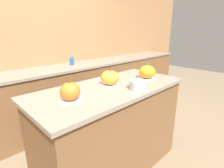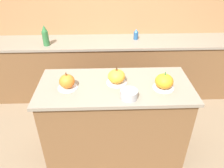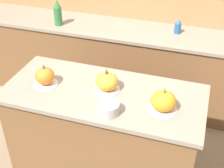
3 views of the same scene
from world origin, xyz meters
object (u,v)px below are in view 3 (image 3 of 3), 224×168
at_px(pumpkin_cake_left, 45,77).
at_px(pumpkin_cake_right, 163,101).
at_px(bottle_short, 178,26).
at_px(pumpkin_cake_center, 107,82).
at_px(bottle_tall, 58,13).
at_px(mixing_bowl, 108,108).

bearing_deg(pumpkin_cake_left, pumpkin_cake_right, -2.14).
xyz_separation_m(pumpkin_cake_right, bottle_short, (-0.10, 1.40, -0.02)).
distance_m(pumpkin_cake_center, bottle_tall, 1.45).
relative_size(pumpkin_cake_left, bottle_tall, 0.66).
height_order(pumpkin_cake_left, pumpkin_cake_center, pumpkin_cake_center).
distance_m(pumpkin_cake_center, pumpkin_cake_right, 0.48).
xyz_separation_m(pumpkin_cake_left, mixing_bowl, (0.59, -0.19, -0.03)).
relative_size(pumpkin_cake_right, bottle_short, 1.30).
bearing_deg(bottle_short, bottle_tall, -171.52).
height_order(pumpkin_cake_right, bottle_tall, bottle_tall).
relative_size(bottle_short, mixing_bowl, 1.00).
relative_size(bottle_tall, bottle_short, 1.83).
bearing_deg(bottle_short, pumpkin_cake_right, -86.05).
height_order(bottle_tall, bottle_short, bottle_tall).
relative_size(pumpkin_cake_left, pumpkin_cake_center, 0.95).
xyz_separation_m(pumpkin_cake_right, bottle_tall, (-1.42, 1.20, 0.05)).
xyz_separation_m(pumpkin_cake_left, pumpkin_cake_center, (0.49, 0.08, 0.00)).
bearing_deg(bottle_tall, pumpkin_cake_left, -68.42).
bearing_deg(pumpkin_cake_right, bottle_tall, 139.70).
relative_size(pumpkin_cake_left, mixing_bowl, 1.21).
distance_m(pumpkin_cake_left, pumpkin_cake_center, 0.50).
bearing_deg(pumpkin_cake_center, pumpkin_cake_left, -170.88).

